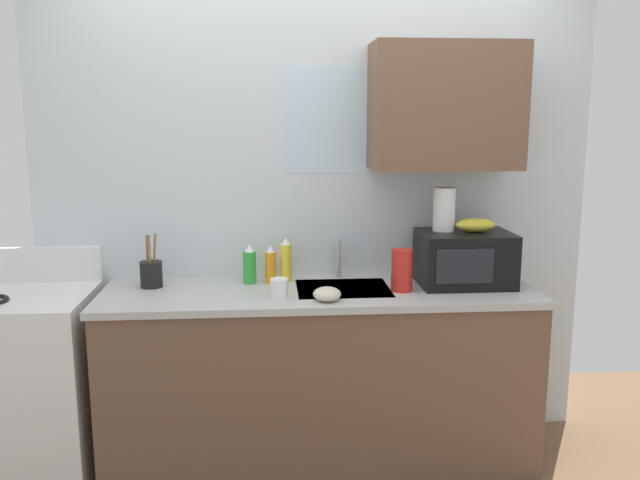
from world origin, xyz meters
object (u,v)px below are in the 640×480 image
dish_soap_bottle_yellow (286,261)px  dish_soap_bottle_green (250,265)px  small_bowl (327,294)px  stove_range (32,383)px  cereal_canister (402,270)px  paper_towel_roll (444,209)px  mug_white (279,289)px  banana_bunch (476,225)px  utensil_crock (151,273)px  dish_soap_bottle_orange (271,265)px  microwave (464,258)px

dish_soap_bottle_yellow → dish_soap_bottle_green: bearing=-169.6°
small_bowl → stove_range: bearing=171.9°
stove_range → cereal_canister: (1.82, -0.05, 0.55)m
paper_towel_roll → mug_white: (-0.84, -0.24, -0.33)m
banana_bunch → utensil_crock: bearing=177.5°
paper_towel_roll → small_bowl: paper_towel_roll is taller
dish_soap_bottle_yellow → cereal_canister: (0.56, -0.24, -0.00)m
dish_soap_bottle_orange → small_bowl: (0.26, -0.36, -0.06)m
paper_towel_roll → dish_soap_bottle_yellow: size_ratio=0.96×
mug_white → utensil_crock: utensil_crock is taller
banana_bunch → dish_soap_bottle_yellow: size_ratio=0.88×
microwave → utensil_crock: same height
banana_bunch → dish_soap_bottle_green: 1.16m
dish_soap_bottle_yellow → utensil_crock: (-0.67, -0.07, -0.04)m
dish_soap_bottle_green → cereal_canister: cereal_canister is taller
mug_white → utensil_crock: size_ratio=0.35×
dish_soap_bottle_orange → small_bowl: size_ratio=1.51×
cereal_canister → utensil_crock: (-1.24, 0.17, -0.03)m
dish_soap_bottle_yellow → dish_soap_bottle_green: 0.19m
mug_white → utensil_crock: bearing=157.7°
utensil_crock → dish_soap_bottle_yellow: bearing=6.3°
dish_soap_bottle_green → mug_white: dish_soap_bottle_green is taller
stove_range → mug_white: stove_range is taller
dish_soap_bottle_yellow → microwave: bearing=-9.2°
microwave → dish_soap_bottle_green: bearing=174.1°
microwave → dish_soap_bottle_orange: bearing=173.5°
stove_range → dish_soap_bottle_orange: (1.18, 0.16, 0.53)m
paper_towel_roll → dish_soap_bottle_orange: paper_towel_roll is taller
stove_range → small_bowl: stove_range is taller
mug_white → small_bowl: bearing=-15.3°
dish_soap_bottle_orange → utensil_crock: (-0.60, -0.04, -0.02)m
banana_bunch → small_bowl: (-0.77, -0.25, -0.27)m
stove_range → paper_towel_roll: 2.22m
microwave → dish_soap_bottle_yellow: bearing=170.8°
stove_range → dish_soap_bottle_orange: dish_soap_bottle_orange is taller
dish_soap_bottle_yellow → mug_white: dish_soap_bottle_yellow is taller
dish_soap_bottle_yellow → dish_soap_bottle_orange: bearing=-156.9°
dish_soap_bottle_orange → small_bowl: dish_soap_bottle_orange is taller
dish_soap_bottle_green → mug_white: bearing=-64.1°
microwave → small_bowl: bearing=-161.0°
banana_bunch → mug_white: (-0.99, -0.19, -0.26)m
cereal_canister → small_bowl: size_ratio=1.59×
dish_soap_bottle_green → cereal_canister: (0.75, -0.21, 0.01)m
cereal_canister → utensil_crock: size_ratio=0.76×
cereal_canister → mug_white: size_ratio=2.18×
dish_soap_bottle_yellow → dish_soap_bottle_green: (-0.19, -0.03, -0.01)m
stove_range → utensil_crock: 0.78m
microwave → utensil_crock: bearing=177.4°
dish_soap_bottle_yellow → dish_soap_bottle_green: size_ratio=1.14×
stove_range → dish_soap_bottle_green: bearing=8.3°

